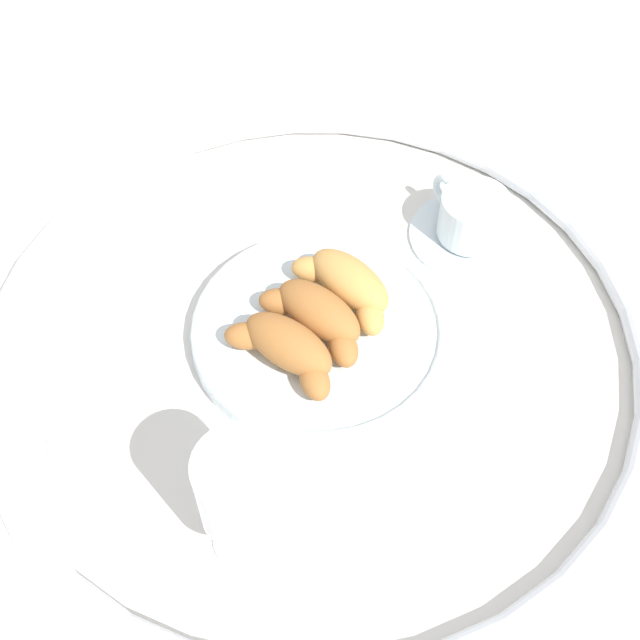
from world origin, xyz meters
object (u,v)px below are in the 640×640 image
at_px(coffee_cup_near, 471,221).
at_px(juice_glass_left, 244,493).
at_px(pastry_plate, 320,330).
at_px(croissant_large, 348,284).
at_px(croissant_extra, 286,347).
at_px(croissant_small, 318,315).
at_px(sugar_packet, 74,441).

relative_size(coffee_cup_near, juice_glass_left, 0.97).
xyz_separation_m(pastry_plate, croissant_large, (-0.02, -0.04, 0.03)).
bearing_deg(croissant_large, coffee_cup_near, -126.84).
bearing_deg(croissant_extra, croissant_small, -110.52).
bearing_deg(croissant_small, croissant_extra, 69.48).
xyz_separation_m(croissant_large, juice_glass_left, (0.01, 0.27, 0.05)).
bearing_deg(coffee_cup_near, sugar_packet, 50.15).
xyz_separation_m(croissant_small, juice_glass_left, (-0.01, 0.22, 0.05)).
distance_m(croissant_small, juice_glass_left, 0.23).
height_order(coffee_cup_near, juice_glass_left, juice_glass_left).
bearing_deg(coffee_cup_near, croissant_extra, 59.12).
height_order(croissant_small, croissant_extra, same).
relative_size(pastry_plate, croissant_small, 2.11).
bearing_deg(croissant_large, pastry_plate, 69.80).
xyz_separation_m(croissant_small, croissant_extra, (0.02, 0.05, 0.00)).
bearing_deg(coffee_cup_near, pastry_plate, 56.68).
distance_m(croissant_extra, sugar_packet, 0.22).
height_order(juice_glass_left, sugar_packet, juice_glass_left).
bearing_deg(croissant_large, croissant_extra, 69.49).
bearing_deg(croissant_extra, juice_glass_left, 97.79).
relative_size(croissant_large, juice_glass_left, 0.87).
bearing_deg(croissant_extra, sugar_packet, 38.85).
distance_m(pastry_plate, coffee_cup_near, 0.22).
height_order(croissant_large, sugar_packet, croissant_large).
distance_m(pastry_plate, croissant_large, 0.06).
distance_m(croissant_small, croissant_extra, 0.05).
bearing_deg(juice_glass_left, croissant_large, -92.36).
relative_size(pastry_plate, coffee_cup_near, 1.93).
distance_m(croissant_small, coffee_cup_near, 0.22).
height_order(croissant_extra, juice_glass_left, juice_glass_left).
relative_size(pastry_plate, juice_glass_left, 1.87).
distance_m(pastry_plate, croissant_extra, 0.06).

